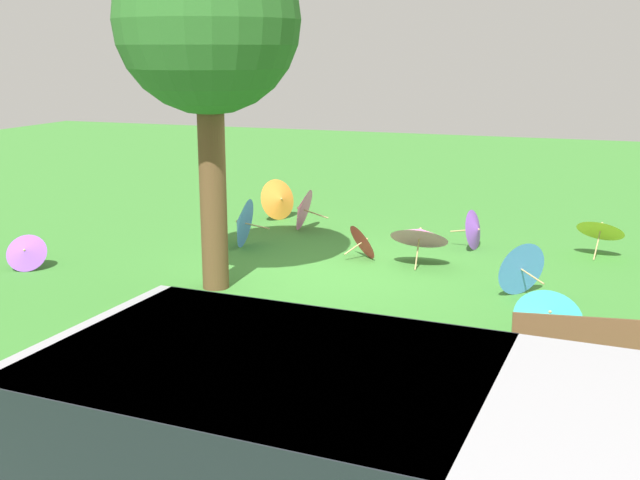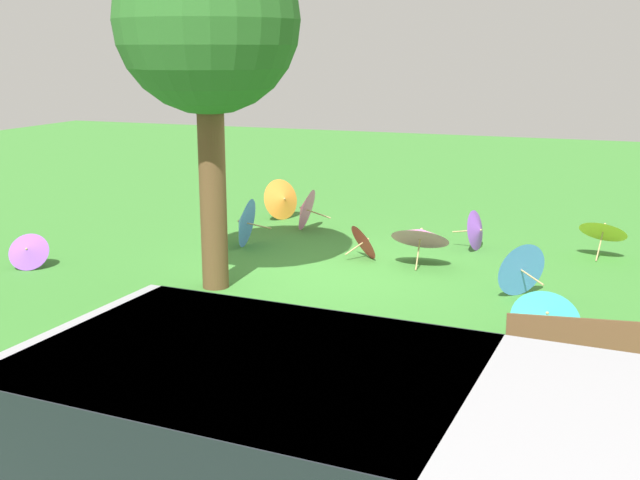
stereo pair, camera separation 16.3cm
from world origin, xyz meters
name	(u,v)px [view 2 (the right image)]	position (x,y,z in m)	size (l,w,h in m)	color
ground	(331,273)	(0.00, 0.00, 0.00)	(40.00, 40.00, 0.00)	#387A2D
van_dark	(370,479)	(-2.72, 6.84, 0.91)	(4.70, 2.33, 1.53)	#99999E
park_bench	(593,360)	(-3.82, 3.41, 0.47)	(1.65, 0.71, 0.90)	brown
shade_tree	(207,24)	(1.27, 1.25, 3.58)	(2.46, 2.46, 4.87)	brown
parasol_red_0	(366,241)	(-0.24, -0.96, 0.30)	(0.71, 0.72, 0.60)	tan
parasol_purple_0	(478,230)	(-1.82, -2.16, 0.34)	(0.61, 0.70, 0.68)	tan
parasol_yellow_0	(604,228)	(-3.78, -2.40, 0.48)	(0.90, 0.86, 0.75)	tan
parasol_orange_0	(283,199)	(2.19, -3.25, 0.40)	(0.81, 0.86, 0.81)	tan
parasol_blue_0	(243,222)	(1.94, -0.99, 0.43)	(0.70, 0.87, 0.85)	tan
parasol_teal_0	(546,316)	(-3.29, 2.12, 0.41)	(0.92, 0.86, 0.69)	tan
parasol_pink_0	(421,234)	(-1.16, -0.86, 0.50)	(0.91, 0.88, 0.80)	tan
parasol_blue_1	(518,268)	(-2.74, 0.13, 0.39)	(0.76, 0.76, 0.77)	tan
parasol_purple_1	(28,250)	(4.40, 1.42, 0.29)	(0.75, 0.69, 0.57)	tan
parasol_pink_1	(304,209)	(1.46, -2.54, 0.40)	(0.72, 0.81, 0.79)	tan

